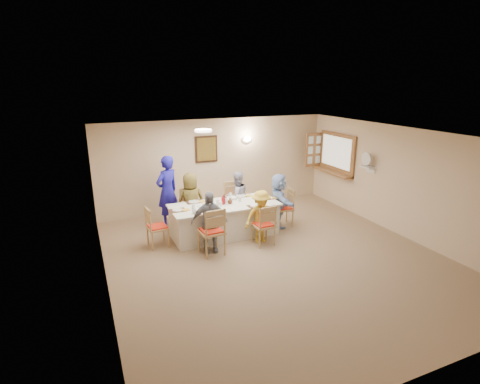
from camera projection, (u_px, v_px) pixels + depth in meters
name	position (u px, v px, depth m)	size (l,w,h in m)	color
ground	(276.00, 258.00, 7.64)	(7.00, 7.00, 0.00)	#967A5A
room_walls	(278.00, 187.00, 7.20)	(7.00, 7.00, 7.00)	beige
wall_picture	(206.00, 149.00, 10.08)	(0.62, 0.05, 0.72)	#381F13
wall_sconce	(247.00, 139.00, 10.45)	(0.26, 0.09, 0.18)	white
ceiling_light	(203.00, 131.00, 7.86)	(0.36, 0.36, 0.05)	white
serving_hatch	(337.00, 154.00, 10.53)	(0.06, 1.50, 1.15)	olive
hatch_sill	(332.00, 172.00, 10.64)	(0.30, 1.50, 0.05)	olive
shutter_door	(314.00, 150.00, 11.10)	(0.55, 0.04, 1.00)	olive
fan_shelf	(368.00, 167.00, 9.34)	(0.22, 0.36, 0.03)	white
desk_fan	(367.00, 161.00, 9.29)	(0.30, 0.30, 0.28)	#A5A5A8
dining_table	(225.00, 220.00, 8.67)	(2.49, 1.05, 0.76)	white
chair_back_left	(190.00, 208.00, 9.12)	(0.46, 0.46, 0.97)	tan
chair_back_right	(235.00, 202.00, 9.57)	(0.48, 0.48, 1.00)	tan
chair_front_left	(211.00, 230.00, 7.70)	(0.49, 0.49, 1.03)	tan
chair_front_right	(263.00, 224.00, 8.18)	(0.45, 0.45, 0.93)	tan
chair_left_end	(158.00, 227.00, 8.06)	(0.44, 0.44, 0.91)	tan
chair_right_end	(283.00, 207.00, 9.24)	(0.45, 0.45, 0.94)	tan
diner_back_left	(191.00, 201.00, 8.95)	(0.69, 0.45, 1.40)	brown
diner_back_right	(237.00, 197.00, 9.42)	(0.69, 0.56, 1.32)	#9F9CB6
diner_front_left	(209.00, 222.00, 7.77)	(0.81, 0.43, 1.32)	gray
diner_front_right	(261.00, 217.00, 8.24)	(0.78, 0.45, 1.20)	gold
diner_right_end	(279.00, 200.00, 9.13)	(0.63, 1.29, 1.34)	#8FAEE1
caregiver	(167.00, 191.00, 9.14)	(0.77, 0.68, 1.76)	#1E1AA7
placemat_fl	(205.00, 213.00, 7.97)	(0.34, 0.25, 0.01)	#472B19
plate_fl	(205.00, 213.00, 7.96)	(0.23, 0.23, 0.01)	white
napkin_fl	(214.00, 213.00, 7.99)	(0.13, 0.13, 0.01)	gold
placemat_fr	(256.00, 206.00, 8.42)	(0.37, 0.27, 0.01)	#472B19
plate_fr	(256.00, 206.00, 8.42)	(0.25, 0.25, 0.02)	white
napkin_fr	(264.00, 205.00, 8.45)	(0.14, 0.14, 0.01)	gold
placemat_bl	(194.00, 202.00, 8.71)	(0.36, 0.27, 0.01)	#472B19
plate_bl	(194.00, 202.00, 8.70)	(0.25, 0.25, 0.02)	white
napkin_bl	(202.00, 201.00, 8.73)	(0.15, 0.15, 0.01)	gold
placemat_br	(241.00, 196.00, 9.16)	(0.35, 0.26, 0.01)	#472B19
plate_br	(241.00, 196.00, 9.16)	(0.25, 0.25, 0.02)	white
napkin_br	(249.00, 195.00, 9.18)	(0.15, 0.15, 0.01)	gold
placemat_le	(177.00, 210.00, 8.15)	(0.37, 0.28, 0.01)	#472B19
plate_le	(177.00, 210.00, 8.14)	(0.23, 0.23, 0.01)	white
napkin_le	(186.00, 210.00, 8.17)	(0.14, 0.14, 0.01)	gold
placemat_re	(268.00, 198.00, 8.99)	(0.37, 0.27, 0.01)	#472B19
plate_re	(268.00, 198.00, 8.99)	(0.24, 0.24, 0.02)	white
napkin_re	(275.00, 198.00, 9.01)	(0.14, 0.14, 0.01)	gold
teacup_a	(194.00, 212.00, 7.96)	(0.12, 0.12, 0.08)	white
teacup_b	(230.00, 194.00, 9.15)	(0.11, 0.11, 0.08)	white
bowl_a	(216.00, 208.00, 8.26)	(0.22, 0.22, 0.05)	white
bowl_b	(233.00, 198.00, 8.92)	(0.23, 0.23, 0.06)	white
condiment_ketchup	(223.00, 200.00, 8.52)	(0.10, 0.10, 0.22)	#B20F17
condiment_brown	(224.00, 199.00, 8.58)	(0.13, 0.13, 0.22)	#4C2714
condiment_malt	(230.00, 201.00, 8.58)	(0.14, 0.14, 0.14)	#4C2714
drinking_glass	(217.00, 202.00, 8.54)	(0.07, 0.07, 0.11)	silver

